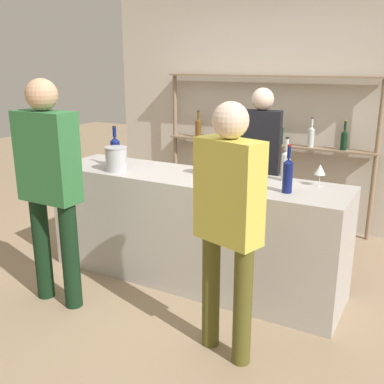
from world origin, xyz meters
TOP-DOWN VIEW (x-y plane):
  - ground_plane at (0.00, 0.00)m, footprint 16.00×16.00m
  - bar_counter at (0.00, 0.00)m, footprint 2.60×0.66m
  - back_wall at (0.00, 1.93)m, footprint 4.20×0.12m
  - back_shelf at (-0.01, 1.75)m, footprint 2.49×0.18m
  - counter_bottle_0 at (-0.77, -0.04)m, footprint 0.08×0.08m
  - counter_bottle_1 at (0.23, 0.19)m, footprint 0.07×0.07m
  - counter_bottle_2 at (0.73, 0.22)m, footprint 0.07×0.07m
  - counter_bottle_3 at (0.85, -0.10)m, footprint 0.07×0.07m
  - counter_bottle_4 at (0.25, 0.07)m, footprint 0.08×0.08m
  - wine_glass at (1.01, 0.19)m, footprint 0.09×0.09m
  - ice_bucket at (-0.66, -0.17)m, footprint 0.20×0.20m
  - cork_jar at (0.06, 0.08)m, footprint 0.11×0.11m
  - customer_left at (-0.76, -0.85)m, footprint 0.48×0.23m
  - server_behind_counter at (0.24, 0.96)m, footprint 0.41×0.23m
  - customer_right at (0.71, -0.81)m, footprint 0.46×0.30m

SIDE VIEW (x-z plane):
  - ground_plane at x=0.00m, z-range 0.00..0.00m
  - bar_counter at x=0.00m, z-range 0.00..0.95m
  - customer_right at x=0.71m, z-range 0.15..1.81m
  - server_behind_counter at x=0.24m, z-range 0.16..1.80m
  - customer_left at x=-0.76m, z-range 0.15..1.91m
  - cork_jar at x=0.06m, z-range 0.95..1.12m
  - ice_bucket at x=-0.66m, z-range 0.95..1.17m
  - counter_bottle_1 at x=0.23m, z-range 0.91..1.24m
  - wine_glass at x=1.01m, z-range 1.00..1.17m
  - counter_bottle_2 at x=0.73m, z-range 0.91..1.26m
  - counter_bottle_3 at x=0.85m, z-range 0.91..1.27m
  - counter_bottle_4 at x=0.25m, z-range 0.91..1.27m
  - counter_bottle_0 at x=-0.77m, z-range 0.91..1.28m
  - back_shelf at x=-0.01m, z-range 0.30..2.03m
  - back_wall at x=0.00m, z-range 0.00..2.80m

